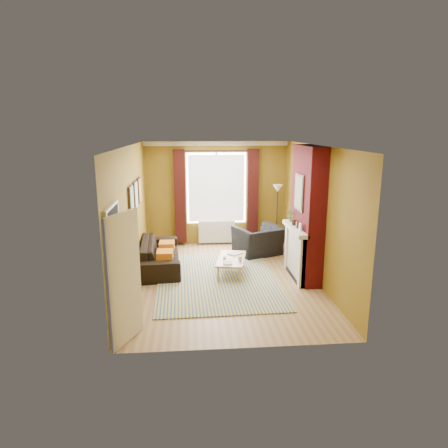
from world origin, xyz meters
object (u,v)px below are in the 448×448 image
at_px(sofa, 160,254).
at_px(floor_lamp, 277,199).
at_px(coffee_table, 231,260).
at_px(wicker_stool, 240,241).
at_px(armchair, 259,241).

bearing_deg(sofa, floor_lamp, -71.05).
relative_size(sofa, coffee_table, 1.78).
height_order(coffee_table, wicker_stool, wicker_stool).
relative_size(sofa, floor_lamp, 1.27).
height_order(sofa, coffee_table, sofa).
relative_size(armchair, coffee_table, 0.90).
bearing_deg(armchair, wicker_stool, -78.44).
distance_m(coffee_table, wicker_stool, 2.00).
height_order(armchair, floor_lamp, floor_lamp).
height_order(sofa, floor_lamp, floor_lamp).
bearing_deg(floor_lamp, coffee_table, -127.03).
xyz_separation_m(sofa, wicker_stool, (2.03, 1.34, -0.12)).
xyz_separation_m(sofa, armchair, (2.42, 0.78, 0.04)).
distance_m(sofa, floor_lamp, 3.38).
distance_m(sofa, coffee_table, 1.69).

